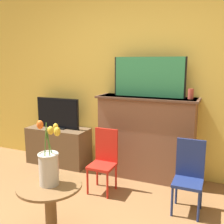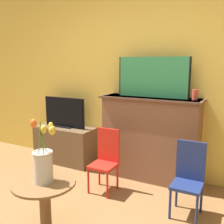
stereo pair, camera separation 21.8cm
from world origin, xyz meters
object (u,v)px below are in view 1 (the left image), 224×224
(tv_monitor, at_px, (58,114))
(chair_red, at_px, (104,158))
(painting, at_px, (149,77))
(vase_tulips, at_px, (49,165))
(chair_blue, at_px, (189,173))

(tv_monitor, height_order, chair_red, tv_monitor)
(painting, height_order, vase_tulips, painting)
(tv_monitor, distance_m, vase_tulips, 1.77)
(tv_monitor, distance_m, chair_red, 1.14)
(painting, xyz_separation_m, chair_blue, (0.60, -0.59, -0.91))
(painting, distance_m, tv_monitor, 1.44)
(painting, xyz_separation_m, vase_tulips, (-0.38, -1.54, -0.62))
(painting, distance_m, chair_red, 1.12)
(chair_blue, xyz_separation_m, vase_tulips, (-0.98, -0.95, 0.29))
(tv_monitor, relative_size, chair_blue, 0.95)
(chair_red, bearing_deg, chair_blue, -3.35)
(tv_monitor, xyz_separation_m, chair_blue, (1.93, -0.55, -0.36))
(chair_red, distance_m, chair_blue, 0.96)
(painting, relative_size, chair_blue, 1.24)
(tv_monitor, relative_size, vase_tulips, 1.27)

